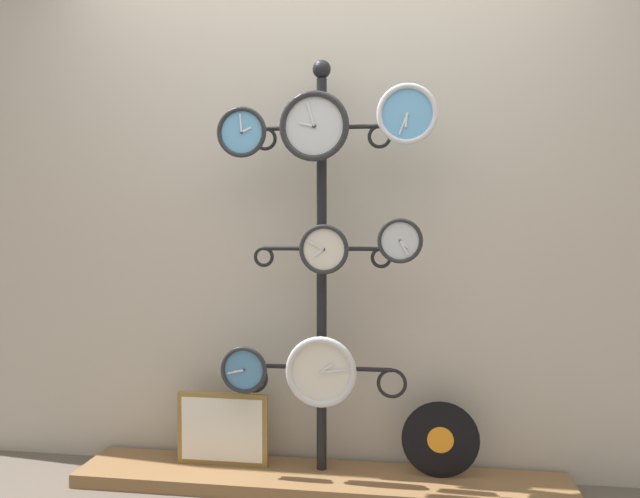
{
  "coord_description": "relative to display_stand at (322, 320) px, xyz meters",
  "views": [
    {
      "loc": [
        0.41,
        -2.36,
        1.18
      ],
      "look_at": [
        0.0,
        0.36,
        1.06
      ],
      "focal_mm": 35.0,
      "sensor_mm": 36.0,
      "label": 1
    }
  ],
  "objects": [
    {
      "name": "shop_wall",
      "position": [
        0.0,
        0.16,
        0.66
      ],
      "size": [
        4.4,
        0.04,
        2.8
      ],
      "color": "#BCB2A3",
      "rests_on": "ground_plane"
    },
    {
      "name": "low_shelf",
      "position": [
        0.0,
        -0.06,
        -0.71
      ],
      "size": [
        2.2,
        0.36,
        0.06
      ],
      "color": "brown",
      "rests_on": "ground_plane"
    },
    {
      "name": "display_stand",
      "position": [
        0.0,
        0.0,
        0.0
      ],
      "size": [
        0.77,
        0.34,
        1.9
      ],
      "color": "black",
      "rests_on": "ground_plane"
    },
    {
      "name": "clock_top_left",
      "position": [
        -0.34,
        -0.11,
        0.83
      ],
      "size": [
        0.22,
        0.04,
        0.22
      ],
      "color": "#60A8DB"
    },
    {
      "name": "clock_top_center",
      "position": [
        -0.02,
        -0.1,
        0.85
      ],
      "size": [
        0.31,
        0.04,
        0.31
      ],
      "color": "silver"
    },
    {
      "name": "clock_top_right",
      "position": [
        0.38,
        -0.09,
        0.9
      ],
      "size": [
        0.26,
        0.04,
        0.26
      ],
      "color": "#60A8DB"
    },
    {
      "name": "clock_middle_center",
      "position": [
        0.02,
        -0.08,
        0.32
      ],
      "size": [
        0.22,
        0.04,
        0.22
      ],
      "color": "silver"
    },
    {
      "name": "clock_middle_right",
      "position": [
        0.35,
        -0.09,
        0.36
      ],
      "size": [
        0.19,
        0.04,
        0.19
      ],
      "color": "silver"
    },
    {
      "name": "clock_bottom_left",
      "position": [
        -0.33,
        -0.1,
        -0.22
      ],
      "size": [
        0.21,
        0.04,
        0.21
      ],
      "color": "#4C84B2"
    },
    {
      "name": "clock_bottom_center",
      "position": [
        0.01,
        -0.1,
        -0.21
      ],
      "size": [
        0.31,
        0.04,
        0.31
      ],
      "color": "silver"
    },
    {
      "name": "vinyl_record",
      "position": [
        0.53,
        -0.02,
        -0.51
      ],
      "size": [
        0.34,
        0.01,
        0.34
      ],
      "color": "black",
      "rests_on": "low_shelf"
    },
    {
      "name": "picture_frame",
      "position": [
        -0.46,
        -0.03,
        -0.51
      ],
      "size": [
        0.43,
        0.02,
        0.34
      ],
      "color": "olive",
      "rests_on": "low_shelf"
    }
  ]
}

